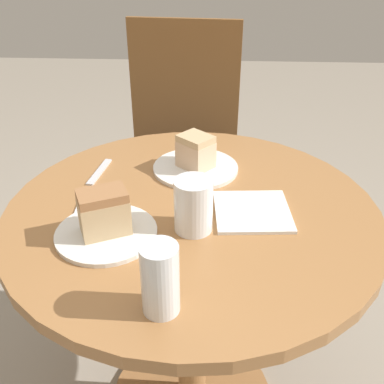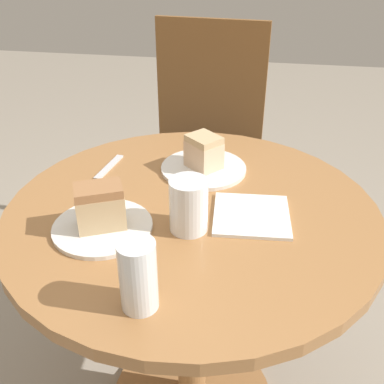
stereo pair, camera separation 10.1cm
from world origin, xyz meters
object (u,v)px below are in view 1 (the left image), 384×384
(chair, at_px, (181,149))
(glass_water, at_px, (160,282))
(cake_slice_near, at_px, (104,212))
(cake_slice_far, at_px, (195,151))
(plate_near, at_px, (106,233))
(glass_lemonade, at_px, (193,208))
(plate_far, at_px, (195,168))

(chair, height_order, glass_water, chair)
(cake_slice_near, bearing_deg, cake_slice_far, 60.12)
(plate_near, xyz_separation_m, cake_slice_far, (0.17, 0.30, 0.05))
(glass_water, bearing_deg, glass_lemonade, 79.76)
(chair, height_order, glass_lemonade, chair)
(cake_slice_far, height_order, glass_water, glass_water)
(plate_near, relative_size, plate_far, 0.95)
(plate_near, distance_m, cake_slice_far, 0.35)
(chair, height_order, plate_near, chair)
(cake_slice_near, distance_m, glass_water, 0.24)
(plate_near, xyz_separation_m, glass_lemonade, (0.18, 0.03, 0.05))
(chair, bearing_deg, glass_water, -82.75)
(chair, relative_size, cake_slice_near, 8.37)
(chair, relative_size, cake_slice_far, 9.04)
(glass_lemonade, relative_size, glass_water, 0.89)
(plate_far, bearing_deg, cake_slice_near, -119.88)
(plate_far, bearing_deg, plate_near, -119.88)
(plate_near, bearing_deg, cake_slice_far, 60.12)
(plate_near, bearing_deg, cake_slice_near, -26.57)
(plate_far, distance_m, glass_water, 0.50)
(plate_far, xyz_separation_m, glass_lemonade, (0.01, -0.27, 0.05))
(cake_slice_far, distance_m, glass_lemonade, 0.27)
(plate_near, distance_m, glass_lemonade, 0.19)
(chair, distance_m, glass_lemonade, 0.91)
(plate_near, xyz_separation_m, glass_water, (0.14, -0.20, 0.06))
(glass_water, bearing_deg, plate_near, 124.43)
(glass_lemonade, distance_m, glass_water, 0.24)
(cake_slice_far, xyz_separation_m, glass_water, (-0.03, -0.50, 0.01))
(plate_near, height_order, cake_slice_far, cake_slice_far)
(cake_slice_near, bearing_deg, plate_near, 153.43)
(cake_slice_near, bearing_deg, glass_lemonade, 10.37)
(plate_far, xyz_separation_m, glass_water, (-0.03, -0.50, 0.06))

